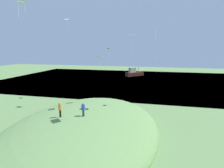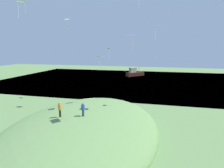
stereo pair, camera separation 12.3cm
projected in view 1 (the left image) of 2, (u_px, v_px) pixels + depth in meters
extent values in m
plane|color=#678D4F|center=(88.00, 108.00, 35.86)|extent=(160.00, 160.00, 0.00)
cube|color=#385180|center=(122.00, 81.00, 66.78)|extent=(54.21, 80.00, 0.40)
ellipsoid|color=#6C9452|center=(83.00, 133.00, 25.36)|extent=(28.84, 19.08, 5.80)
cube|color=#492017|center=(135.00, 74.00, 76.09)|extent=(6.72, 6.50, 1.45)
cube|color=#ACB293|center=(132.00, 70.00, 75.19)|extent=(2.83, 2.78, 1.87)
cylinder|color=gray|center=(139.00, 69.00, 76.78)|extent=(0.14, 0.14, 1.92)
cube|color=#2D3752|center=(83.00, 113.00, 23.19)|extent=(0.19, 0.26, 0.77)
cylinder|color=#2A50B7|center=(83.00, 107.00, 23.06)|extent=(0.53, 0.53, 0.61)
sphere|color=#A7785A|center=(83.00, 104.00, 22.99)|extent=(0.23, 0.23, 0.23)
cube|color=black|center=(60.00, 113.00, 23.06)|extent=(0.17, 0.24, 0.86)
cylinder|color=orange|center=(60.00, 107.00, 22.92)|extent=(0.48, 0.48, 0.68)
sphere|color=tan|center=(60.00, 103.00, 22.84)|extent=(0.26, 0.26, 0.26)
cube|color=white|center=(109.00, 48.00, 38.79)|extent=(1.26, 1.19, 0.25)
cylinder|color=white|center=(109.00, 55.00, 39.12)|extent=(0.30, 0.26, 1.96)
cube|color=white|center=(155.00, 57.00, 42.13)|extent=(0.75, 0.68, 0.07)
cylinder|color=white|center=(154.00, 62.00, 42.45)|extent=(0.09, 0.33, 1.97)
cube|color=white|center=(99.00, 56.00, 29.14)|extent=(0.74, 1.04, 0.12)
cylinder|color=white|center=(100.00, 64.00, 29.36)|extent=(0.24, 0.18, 1.87)
cube|color=white|center=(157.00, 26.00, 26.32)|extent=(0.74, 0.60, 0.03)
cylinder|color=white|center=(155.00, 34.00, 26.80)|extent=(0.15, 0.12, 1.77)
cube|color=silver|center=(131.00, 35.00, 24.40)|extent=(0.89, 1.20, 0.09)
cylinder|color=silver|center=(133.00, 45.00, 24.29)|extent=(0.29, 0.18, 1.83)
cube|color=white|center=(24.00, 0.00, 27.32)|extent=(1.01, 0.99, 0.04)
cylinder|color=white|center=(25.00, 7.00, 27.41)|extent=(0.06, 0.04, 1.40)
cube|color=white|center=(66.00, 19.00, 40.43)|extent=(0.86, 1.13, 0.25)
cylinder|color=white|center=(68.00, 25.00, 40.90)|extent=(0.05, 0.22, 1.85)
cube|color=white|center=(19.00, 2.00, 23.16)|extent=(1.01, 0.93, 0.11)
cylinder|color=white|center=(18.00, 11.00, 23.08)|extent=(0.07, 0.12, 1.55)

